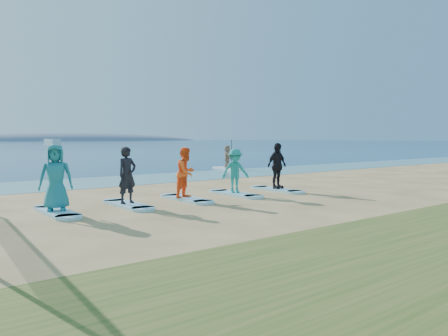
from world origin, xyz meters
TOP-DOWN VIEW (x-y plane):
  - ground at (0.00, 0.00)m, footprint 600.00×600.00m
  - shallow_water at (0.00, 10.50)m, footprint 600.00×600.00m
  - island_ridge at (95.00, 300.00)m, footprint 220.00×56.00m
  - paddleboard at (7.83, 13.20)m, footprint 1.10×3.07m
  - paddleboarder at (7.83, 13.20)m, footprint 0.89×1.46m
  - boat_offshore_b at (25.18, 111.95)m, footprint 2.56×6.70m
  - surfboard_0 at (-6.47, 2.79)m, footprint 0.70×2.20m
  - student_0 at (-6.47, 2.79)m, footprint 1.06×0.87m
  - surfboard_1 at (-4.31, 2.79)m, footprint 0.70×2.20m
  - student_1 at (-4.31, 2.79)m, footprint 0.72×0.55m
  - surfboard_2 at (-2.15, 2.79)m, footprint 0.70×2.20m
  - student_2 at (-2.15, 2.79)m, footprint 1.02×0.92m
  - surfboard_3 at (0.01, 2.79)m, footprint 0.70×2.20m
  - student_3 at (0.01, 2.79)m, footprint 1.19×0.89m
  - surfboard_4 at (2.18, 2.79)m, footprint 0.70×2.20m
  - student_4 at (2.18, 2.79)m, footprint 1.12×0.57m

SIDE VIEW (x-z plane):
  - ground at x=0.00m, z-range 0.00..0.00m
  - island_ridge at x=95.00m, z-range -9.00..9.00m
  - boat_offshore_b at x=25.18m, z-range -0.88..0.88m
  - shallow_water at x=0.00m, z-range 0.01..0.01m
  - surfboard_0 at x=-6.47m, z-range 0.00..0.09m
  - surfboard_1 at x=-4.31m, z-range 0.00..0.09m
  - surfboard_2 at x=-2.15m, z-range 0.00..0.09m
  - surfboard_3 at x=0.01m, z-range 0.00..0.09m
  - surfboard_4 at x=2.18m, z-range 0.00..0.09m
  - paddleboard at x=7.83m, z-range 0.00..0.12m
  - paddleboarder at x=7.83m, z-range 0.12..1.62m
  - student_3 at x=0.01m, z-range 0.09..1.72m
  - student_2 at x=-2.15m, z-range 0.09..1.81m
  - student_1 at x=-4.31m, z-range 0.09..1.85m
  - student_4 at x=2.18m, z-range 0.09..1.92m
  - student_0 at x=-6.47m, z-range 0.09..1.95m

